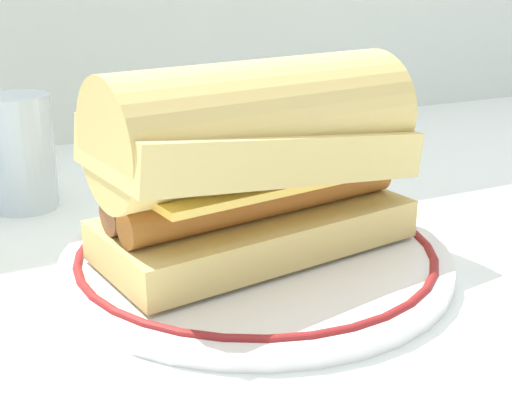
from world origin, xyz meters
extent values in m
plane|color=white|center=(0.00, 0.00, 0.00)|extent=(1.50, 1.50, 0.00)
cylinder|color=white|center=(-0.03, 0.01, 0.01)|extent=(0.26, 0.26, 0.01)
torus|color=maroon|center=(-0.03, 0.01, 0.01)|extent=(0.24, 0.24, 0.01)
cube|color=#D5BA68|center=(-0.03, 0.01, 0.03)|extent=(0.22, 0.13, 0.03)
cylinder|color=#975721|center=(-0.03, -0.01, 0.05)|extent=(0.20, 0.05, 0.02)
cylinder|color=brown|center=(-0.03, 0.02, 0.05)|extent=(0.20, 0.05, 0.02)
cube|color=#EFC64C|center=(-0.03, 0.01, 0.07)|extent=(0.18, 0.11, 0.01)
cube|color=#D6BF6E|center=(-0.03, 0.01, 0.09)|extent=(0.22, 0.13, 0.05)
cylinder|color=#D7BC68|center=(-0.03, 0.01, 0.10)|extent=(0.22, 0.11, 0.08)
cylinder|color=silver|center=(-0.15, 0.20, 0.05)|extent=(0.06, 0.06, 0.10)
cylinder|color=gold|center=(-0.15, 0.20, 0.02)|extent=(0.05, 0.05, 0.04)
camera|label=1|loc=(-0.22, -0.39, 0.20)|focal=48.98mm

